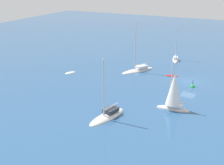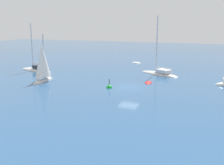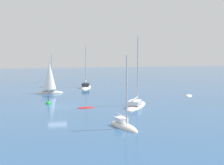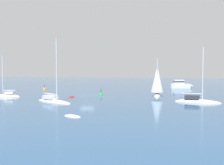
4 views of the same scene
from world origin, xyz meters
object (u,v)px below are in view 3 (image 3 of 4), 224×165
Objects in this scene: tender at (189,96)px; channel_buoy at (48,104)px; ketch at (136,105)px; yacht at (49,79)px; ketch_1 at (124,126)px; dinghy at (86,108)px; ketch_2 at (86,87)px.

tender is 1.62× the size of channel_buoy.
ketch reaches higher than yacht.
ketch_1 is at bearing -172.72° from ketch.
ketch_1 is 3.16× the size of tender.
dinghy is 6.34m from channel_buoy.
ketch_2 reaches higher than tender.
ketch is 18.77m from yacht.
ketch is 1.26× the size of ketch_1.
ketch is 6.45× the size of channel_buoy.
ketch_1 is at bearing -168.73° from ketch_2.
tender is (7.18, -11.13, -0.20)m from ketch.
dinghy is 0.28× the size of ketch_2.
dinghy is at bearing 175.31° from ketch_1.
tender is (18.06, -15.54, -0.16)m from ketch_1.
channel_buoy is (-10.45, 0.39, -2.46)m from yacht.
yacht reaches higher than dinghy.
yacht is at bearing 177.93° from ketch_1.
tender is at bearing -82.96° from channel_buoy.
yacht is 23.82m from tender.
channel_buoy is at bearing -58.40° from tender.
tender is (-7.63, -22.43, -2.47)m from yacht.
ketch is at bearing -157.15° from ketch_2.
yacht is 3.00× the size of dinghy.
yacht is at bearing 99.01° from dinghy.
ketch_2 is (32.05, -0.23, 0.01)m from ketch_1.
ketch_1 reaches higher than channel_buoy.
ketch_2 is at bearing 40.55° from ketch.
channel_buoy is (-2.82, 22.82, 0.01)m from tender.
yacht is (14.82, 11.30, 2.26)m from ketch.
yacht is 15.43m from dinghy.
channel_buoy is (15.24, 7.27, -0.15)m from ketch_1.
ketch is 1.13× the size of ketch_2.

